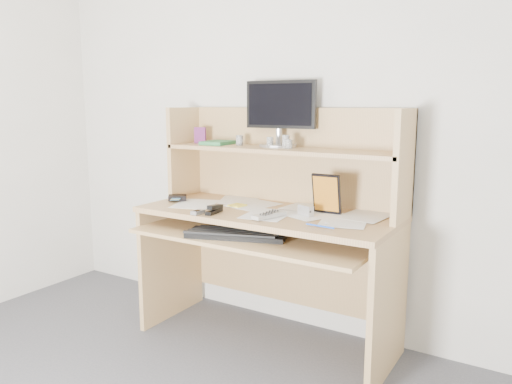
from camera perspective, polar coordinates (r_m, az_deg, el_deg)
The scene contains 19 objects.
back_wall at distance 2.92m, azimuth 4.49°, elevation 8.61°, with size 3.60×0.04×2.50m, color silver.
desk at distance 2.78m, azimuth 2.07°, elevation -3.01°, with size 1.40×0.70×1.30m.
paper_clutter at distance 2.69m, azimuth 1.23°, elevation -2.13°, with size 1.32×0.54×0.01m, color white.
keyboard at distance 2.56m, azimuth -2.21°, elevation -4.77°, with size 0.54×0.33×0.04m.
tv_remote at distance 2.52m, azimuth 1.51°, elevation -2.66°, with size 0.05×0.20×0.02m, color #A3A39E.
flip_phone at distance 2.63m, azimuth -6.66°, elevation -2.22°, with size 0.04×0.08×0.02m, color #A1A1A4.
stapler at distance 2.64m, azimuth -4.82°, elevation -1.90°, with size 0.04×0.13×0.04m, color black.
wallet at distance 3.02m, azimuth -8.97°, elevation -0.61°, with size 0.10×0.09×0.03m, color black.
sticky_note_pad at distance 2.82m, azimuth -2.15°, elevation -1.55°, with size 0.08×0.08×0.01m, color gold.
digital_camera at distance 2.57m, azimuth 5.70°, elevation -2.08°, with size 0.09×0.03×0.05m, color silver.
game_case at distance 2.61m, azimuth 8.07°, elevation -0.20°, with size 0.15×0.02×0.21m, color black.
blue_pen at distance 2.34m, azimuth 7.33°, elevation -3.89°, with size 0.01×0.01×0.15m, color blue.
card_box at distance 3.11m, azimuth -6.40°, elevation 6.46°, with size 0.07×0.02×0.10m, color maroon.
shelf_book at distance 3.02m, azimuth -4.34°, elevation 5.64°, with size 0.15×0.20×0.02m, color #348458.
chip_stack_a at distance 2.94m, azimuth -1.89°, elevation 5.93°, with size 0.04×0.04×0.06m, color black.
chip_stack_b at distance 2.77m, azimuth 1.61°, elevation 5.69°, with size 0.04×0.04×0.06m, color white.
chip_stack_c at distance 2.73m, azimuth 3.78°, elevation 5.49°, with size 0.04×0.04×0.05m, color black.
chip_stack_d at distance 2.75m, azimuth 3.42°, elevation 5.78°, with size 0.04×0.04×0.07m, color white.
monitor at distance 2.86m, azimuth 2.77°, elevation 9.17°, with size 0.43×0.21×0.37m.
Camera 1 is at (1.33, -0.79, 1.32)m, focal length 35.00 mm.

